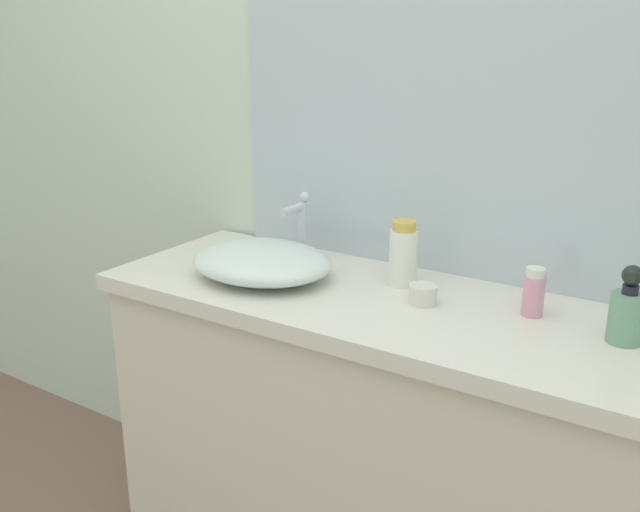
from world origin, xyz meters
TOP-DOWN VIEW (x-y plane):
  - bathroom_wall_rear at (0.00, 0.73)m, footprint 6.00×0.06m
  - vanity_counter at (0.06, 0.44)m, footprint 1.40×0.50m
  - wall_mirror_panel at (0.06, 0.69)m, footprint 1.13×0.01m
  - sink_basin at (-0.27, 0.40)m, footprint 0.37×0.31m
  - faucet at (-0.27, 0.58)m, footprint 0.03×0.12m
  - soap_dispenser at (0.57, 0.48)m, footprint 0.07×0.07m
  - lotion_bottle at (0.06, 0.55)m, footprint 0.07×0.07m
  - perfume_bottle at (0.38, 0.52)m, footprint 0.05×0.05m
  - candle_jar at (0.15, 0.46)m, footprint 0.06×0.06m

SIDE VIEW (x-z plane):
  - vanity_counter at x=0.06m, z-range 0.00..0.89m
  - candle_jar at x=0.15m, z-range 0.89..0.93m
  - sink_basin at x=-0.27m, z-range 0.89..0.97m
  - perfume_bottle at x=0.38m, z-range 0.88..0.99m
  - soap_dispenser at x=0.57m, z-range 0.87..1.03m
  - lotion_bottle at x=0.06m, z-range 0.88..1.04m
  - faucet at x=-0.27m, z-range 0.90..1.09m
  - bathroom_wall_rear at x=0.00m, z-range 0.00..2.60m
  - wall_mirror_panel at x=0.06m, z-range 0.89..1.98m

